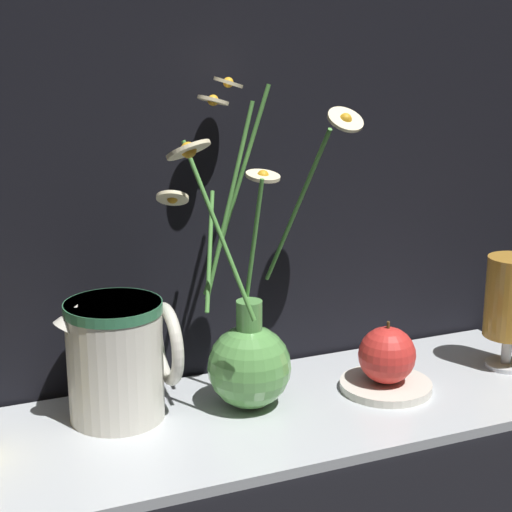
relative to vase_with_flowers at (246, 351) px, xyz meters
name	(u,v)px	position (x,y,z in m)	size (l,w,h in m)	color
ground_plane	(257,423)	(0.00, -0.02, -0.08)	(6.00, 6.00, 0.00)	black
shelf	(257,418)	(0.00, -0.02, -0.08)	(0.83, 0.27, 0.01)	#B2B7BC
vase_with_flowers	(246,351)	(0.00, 0.00, 0.00)	(0.27, 0.18, 0.38)	#59994C
ceramic_pitcher	(118,355)	(-0.14, 0.03, 0.01)	(0.14, 0.11, 0.15)	beige
tea_glass	(509,299)	(0.36, -0.02, 0.02)	(0.07, 0.07, 0.15)	silver
saucer_plate	(386,386)	(0.18, -0.03, -0.07)	(0.11, 0.11, 0.01)	silver
orange_fruit	(387,355)	(0.18, -0.03, -0.02)	(0.07, 0.07, 0.08)	red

